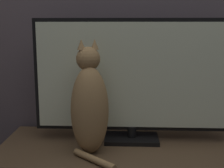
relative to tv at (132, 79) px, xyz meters
The scene contains 2 objects.
tv is the anchor object (origin of this frame).
cat 0.26m from the tv, 140.81° to the right, with size 0.22×0.28×0.50m.
Camera 1 is at (-0.08, -0.47, 1.06)m, focal length 50.00 mm.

